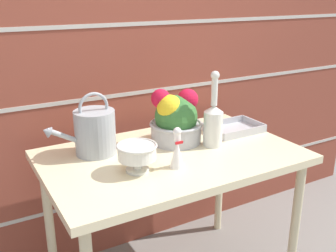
# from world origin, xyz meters

# --- Properties ---
(brick_wall) EXTENTS (3.60, 0.08, 2.20)m
(brick_wall) POSITION_xyz_m (0.00, 0.48, 1.10)
(brick_wall) COLOR brown
(brick_wall) RESTS_ON ground_plane
(patio_table) EXTENTS (1.15, 0.73, 0.74)m
(patio_table) POSITION_xyz_m (0.00, 0.00, 0.67)
(patio_table) COLOR beige
(patio_table) RESTS_ON ground_plane
(watering_can) EXTENTS (0.33, 0.18, 0.29)m
(watering_can) POSITION_xyz_m (-0.30, 0.17, 0.85)
(watering_can) COLOR #9EA3A8
(watering_can) RESTS_ON patio_table
(crystal_pedestal_bowl) EXTENTS (0.17, 0.17, 0.12)m
(crystal_pedestal_bowl) POSITION_xyz_m (-0.22, -0.09, 0.82)
(crystal_pedestal_bowl) COLOR silver
(crystal_pedestal_bowl) RESTS_ON patio_table
(flower_planter) EXTENTS (0.26, 0.26, 0.27)m
(flower_planter) POSITION_xyz_m (0.09, 0.11, 0.86)
(flower_planter) COLOR #ADADB2
(flower_planter) RESTS_ON patio_table
(glass_decanter) EXTENTS (0.09, 0.09, 0.36)m
(glass_decanter) POSITION_xyz_m (0.22, -0.01, 0.86)
(glass_decanter) COLOR silver
(glass_decanter) RESTS_ON patio_table
(figurine_vase) EXTENTS (0.06, 0.06, 0.18)m
(figurine_vase) POSITION_xyz_m (-0.06, -0.14, 0.81)
(figurine_vase) COLOR white
(figurine_vase) RESTS_ON patio_table
(wire_tray) EXTENTS (0.28, 0.20, 0.04)m
(wire_tray) POSITION_xyz_m (0.43, 0.10, 0.75)
(wire_tray) COLOR #B7B7BC
(wire_tray) RESTS_ON patio_table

